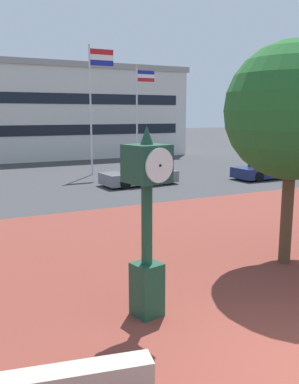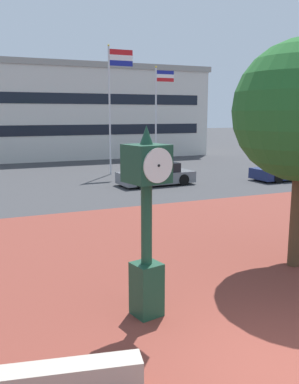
% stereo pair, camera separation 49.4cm
% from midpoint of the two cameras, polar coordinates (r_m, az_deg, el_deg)
% --- Properties ---
extents(ground_plane, '(200.00, 200.00, 0.00)m').
position_cam_midpoint_polar(ground_plane, '(7.65, 17.25, -21.75)').
color(ground_plane, '#38383A').
extents(plaza_brick_paving, '(44.00, 16.15, 0.01)m').
position_cam_midpoint_polar(plaza_brick_paving, '(10.58, 1.49, -11.76)').
color(plaza_brick_paving, brown).
rests_on(plaza_brick_paving, ground).
extents(street_clock, '(0.86, 0.91, 3.83)m').
position_cam_midpoint_polar(street_clock, '(8.13, -2.11, -3.49)').
color(street_clock, '#19422D').
rests_on(street_clock, ground).
extents(plaza_tree, '(3.86, 3.59, 5.91)m').
position_cam_midpoint_polar(plaza_tree, '(11.69, 18.21, 10.08)').
color(plaza_tree, '#4C3823').
rests_on(plaza_tree, ground).
extents(car_street_far, '(4.42, 2.15, 1.28)m').
position_cam_midpoint_polar(car_street_far, '(24.01, -1.93, 2.36)').
color(car_street_far, slate).
rests_on(car_street_far, ground).
extents(car_street_distant, '(4.20, 1.99, 1.28)m').
position_cam_midpoint_polar(car_street_distant, '(27.27, 15.16, 2.99)').
color(car_street_distant, navy).
rests_on(car_street_distant, ground).
extents(flagpole_primary, '(1.72, 0.14, 8.45)m').
position_cam_midpoint_polar(flagpole_primary, '(28.17, -8.22, 12.69)').
color(flagpole_primary, silver).
rests_on(flagpole_primary, ground).
extents(flagpole_secondary, '(1.43, 0.14, 7.25)m').
position_cam_midpoint_polar(flagpole_secondary, '(29.37, -2.00, 10.94)').
color(flagpole_secondary, silver).
rests_on(flagpole_secondary, ground).
extents(civic_building, '(24.37, 12.13, 8.49)m').
position_cam_midpoint_polar(civic_building, '(42.82, -13.71, 10.66)').
color(civic_building, beige).
rests_on(civic_building, ground).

